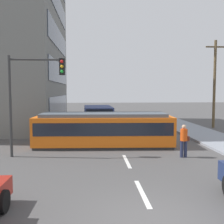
{
  "coord_description": "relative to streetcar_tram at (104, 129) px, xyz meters",
  "views": [
    {
      "loc": [
        -1.62,
        -6.44,
        3.37
      ],
      "look_at": [
        -0.52,
        8.65,
        2.17
      ],
      "focal_mm": 42.67,
      "sensor_mm": 36.0,
      "label": 1
    }
  ],
  "objects": [
    {
      "name": "traffic_light_mast",
      "position": [
        -3.73,
        -2.33,
        2.55
      ],
      "size": [
        2.84,
        0.33,
        5.14
      ],
      "color": "#333333",
      "rests_on": "ground"
    },
    {
      "name": "lane_stripe_2",
      "position": [
        0.95,
        -3.65,
        -1.05
      ],
      "size": [
        0.16,
        2.4,
        0.01
      ],
      "primitive_type": "cube",
      "color": "silver",
      "rests_on": "ground"
    },
    {
      "name": "utility_pole_mid",
      "position": [
        10.43,
        7.52,
        3.09
      ],
      "size": [
        1.8,
        0.24,
        7.93
      ],
      "color": "brown",
      "rests_on": "ground"
    },
    {
      "name": "pedestrian_crossing",
      "position": [
        3.94,
        -3.07,
        -0.11
      ],
      "size": [
        0.47,
        0.36,
        1.67
      ],
      "color": "#252A48",
      "rests_on": "ground"
    },
    {
      "name": "lane_stripe_3",
      "position": [
        0.95,
        6.0,
        -1.05
      ],
      "size": [
        0.16,
        2.4,
        0.01
      ],
      "primitive_type": "cube",
      "color": "silver",
      "rests_on": "ground"
    },
    {
      "name": "city_bus",
      "position": [
        -0.17,
        8.78,
        0.04
      ],
      "size": [
        2.69,
        5.23,
        1.92
      ],
      "color": "#384781",
      "rests_on": "ground"
    },
    {
      "name": "ground_plane",
      "position": [
        0.95,
        0.35,
        -1.05
      ],
      "size": [
        120.0,
        120.0,
        0.0
      ],
      "primitive_type": "plane",
      "color": "#4B4A4A"
    },
    {
      "name": "streetcar_tram",
      "position": [
        0.0,
        0.0,
        0.0
      ],
      "size": [
        8.39,
        2.89,
        2.04
      ],
      "color": "orange",
      "rests_on": "ground"
    },
    {
      "name": "lane_stripe_4",
      "position": [
        0.95,
        12.0,
        -1.05
      ],
      "size": [
        0.16,
        2.4,
        0.01
      ],
      "primitive_type": "cube",
      "color": "silver",
      "rests_on": "ground"
    },
    {
      "name": "lane_stripe_1",
      "position": [
        0.95,
        -7.65,
        -1.05
      ],
      "size": [
        0.16,
        2.4,
        0.01
      ],
      "primitive_type": "cube",
      "color": "silver",
      "rests_on": "ground"
    }
  ]
}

